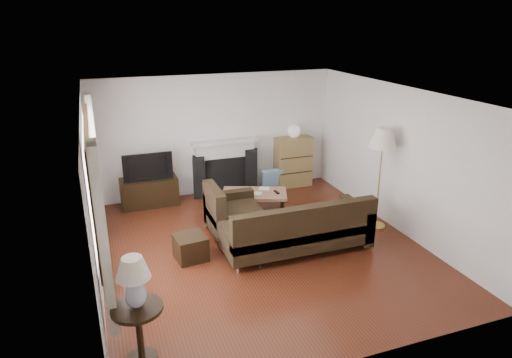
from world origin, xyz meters
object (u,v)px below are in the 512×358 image
object	(u,v)px
tv_stand	(149,192)
bookshelf	(293,162)
floor_lamp	(379,179)
sectional_sofa	(296,226)
side_table	(140,334)
coffee_table	(254,204)

from	to	relation	value
tv_stand	bookshelf	size ratio (longest dim) A/B	1.01
bookshelf	floor_lamp	world-z (taller)	floor_lamp
bookshelf	floor_lamp	size ratio (longest dim) A/B	0.60
bookshelf	sectional_sofa	distance (m)	2.99
sectional_sofa	floor_lamp	size ratio (longest dim) A/B	1.42
tv_stand	sectional_sofa	xyz separation A→B (m)	(1.97, -2.69, 0.14)
tv_stand	bookshelf	bearing A→B (deg)	1.08
sectional_sofa	floor_lamp	bearing A→B (deg)	9.65
floor_lamp	side_table	size ratio (longest dim) A/B	2.64
tv_stand	floor_lamp	size ratio (longest dim) A/B	0.61
bookshelf	floor_lamp	distance (m)	2.54
sectional_sofa	coffee_table	world-z (taller)	sectional_sofa
tv_stand	side_table	xyz separation A→B (m)	(-0.68, -4.41, 0.07)
sectional_sofa	side_table	distance (m)	3.16
bookshelf	sectional_sofa	world-z (taller)	bookshelf
coffee_table	floor_lamp	distance (m)	2.33
sectional_sofa	side_table	size ratio (longest dim) A/B	3.75
coffee_table	tv_stand	bearing A→B (deg)	167.08
coffee_table	floor_lamp	world-z (taller)	floor_lamp
coffee_table	side_table	distance (m)	4.07
tv_stand	floor_lamp	world-z (taller)	floor_lamp
tv_stand	sectional_sofa	distance (m)	3.33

